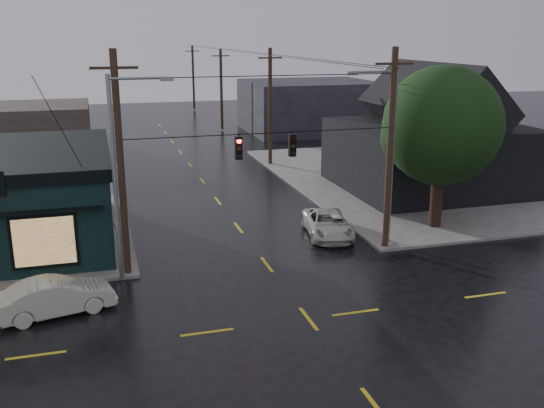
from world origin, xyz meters
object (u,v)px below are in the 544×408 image
object	(u,v)px
utility_pole_nw	(128,275)
utility_pole_ne	(385,248)
corner_tree	(442,126)
suv_silver	(328,224)
sedan_cream	(56,297)

from	to	relation	value
utility_pole_nw	utility_pole_ne	distance (m)	13.00
utility_pole_ne	corner_tree	bearing A→B (deg)	28.50
corner_tree	utility_pole_ne	size ratio (longest dim) A/B	0.89
utility_pole_ne	suv_silver	xyz separation A→B (m)	(-2.10, 2.75, 0.68)
sedan_cream	utility_pole_ne	bearing A→B (deg)	-91.85
utility_pole_nw	sedan_cream	distance (m)	4.47
utility_pole_ne	suv_silver	world-z (taller)	utility_pole_ne
utility_pole_ne	sedan_cream	size ratio (longest dim) A/B	2.26
corner_tree	suv_silver	distance (m)	8.22
corner_tree	utility_pole_nw	distance (m)	18.38
corner_tree	utility_pole_nw	world-z (taller)	corner_tree
corner_tree	utility_pole_nw	xyz separation A→B (m)	(-17.27, -2.32, -5.86)
utility_pole_nw	utility_pole_ne	xyz separation A→B (m)	(13.00, 0.00, 0.00)
corner_tree	utility_pole_ne	xyz separation A→B (m)	(-4.27, -2.32, -5.86)
sedan_cream	suv_silver	size ratio (longest dim) A/B	0.92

